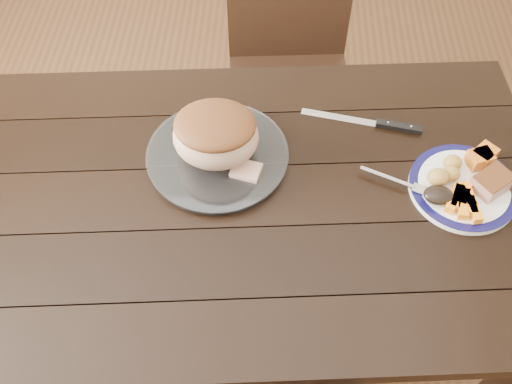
{
  "coord_description": "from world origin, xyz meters",
  "views": [
    {
      "loc": [
        0.11,
        -0.78,
        1.88
      ],
      "look_at": [
        0.08,
        -0.02,
        0.8
      ],
      "focal_mm": 40.0,
      "sensor_mm": 36.0,
      "label": 1
    }
  ],
  "objects_px": {
    "fork": "(401,183)",
    "carving_knife": "(384,124)",
    "dining_table": "(225,217)",
    "dinner_plate": "(463,188)",
    "chair_far": "(290,61)",
    "roast_joint": "(216,137)",
    "serving_platter": "(218,157)",
    "pork_slice": "(491,183)"
  },
  "relations": [
    {
      "from": "dinner_plate",
      "to": "fork",
      "type": "distance_m",
      "value": 0.15
    },
    {
      "from": "chair_far",
      "to": "serving_platter",
      "type": "bearing_deg",
      "value": 68.59
    },
    {
      "from": "chair_far",
      "to": "roast_joint",
      "type": "distance_m",
      "value": 0.72
    },
    {
      "from": "chair_far",
      "to": "roast_joint",
      "type": "height_order",
      "value": "chair_far"
    },
    {
      "from": "dining_table",
      "to": "chair_far",
      "type": "xyz_separation_m",
      "value": [
        0.17,
        0.74,
        -0.13
      ]
    },
    {
      "from": "dinner_plate",
      "to": "serving_platter",
      "type": "distance_m",
      "value": 0.61
    },
    {
      "from": "serving_platter",
      "to": "pork_slice",
      "type": "height_order",
      "value": "pork_slice"
    },
    {
      "from": "serving_platter",
      "to": "pork_slice",
      "type": "relative_size",
      "value": 4.14
    },
    {
      "from": "dining_table",
      "to": "chair_far",
      "type": "distance_m",
      "value": 0.77
    },
    {
      "from": "dining_table",
      "to": "carving_knife",
      "type": "xyz_separation_m",
      "value": [
        0.41,
        0.24,
        0.1
      ]
    },
    {
      "from": "serving_platter",
      "to": "dining_table",
      "type": "bearing_deg",
      "value": -78.99
    },
    {
      "from": "dining_table",
      "to": "serving_platter",
      "type": "bearing_deg",
      "value": 101.01
    },
    {
      "from": "dinner_plate",
      "to": "dining_table",
      "type": "bearing_deg",
      "value": -175.88
    },
    {
      "from": "fork",
      "to": "roast_joint",
      "type": "distance_m",
      "value": 0.46
    },
    {
      "from": "fork",
      "to": "roast_joint",
      "type": "bearing_deg",
      "value": -165.23
    },
    {
      "from": "chair_far",
      "to": "dinner_plate",
      "type": "xyz_separation_m",
      "value": [
        0.41,
        -0.7,
        0.23
      ]
    },
    {
      "from": "dinner_plate",
      "to": "pork_slice",
      "type": "bearing_deg",
      "value": -4.76
    },
    {
      "from": "dining_table",
      "to": "dinner_plate",
      "type": "bearing_deg",
      "value": 4.12
    },
    {
      "from": "fork",
      "to": "roast_joint",
      "type": "relative_size",
      "value": 0.81
    },
    {
      "from": "fork",
      "to": "roast_joint",
      "type": "xyz_separation_m",
      "value": [
        -0.45,
        0.07,
        0.07
      ]
    },
    {
      "from": "dinner_plate",
      "to": "serving_platter",
      "type": "relative_size",
      "value": 0.75
    },
    {
      "from": "dinner_plate",
      "to": "fork",
      "type": "xyz_separation_m",
      "value": [
        -0.15,
        0.0,
        0.01
      ]
    },
    {
      "from": "roast_joint",
      "to": "chair_far",
      "type": "bearing_deg",
      "value": 73.13
    },
    {
      "from": "fork",
      "to": "carving_knife",
      "type": "xyz_separation_m",
      "value": [
        -0.02,
        0.2,
        -0.01
      ]
    },
    {
      "from": "chair_far",
      "to": "fork",
      "type": "relative_size",
      "value": 5.48
    },
    {
      "from": "serving_platter",
      "to": "dinner_plate",
      "type": "bearing_deg",
      "value": -6.94
    },
    {
      "from": "serving_platter",
      "to": "carving_knife",
      "type": "height_order",
      "value": "serving_platter"
    },
    {
      "from": "dining_table",
      "to": "pork_slice",
      "type": "bearing_deg",
      "value": 3.31
    },
    {
      "from": "fork",
      "to": "dining_table",
      "type": "bearing_deg",
      "value": -150.39
    },
    {
      "from": "chair_far",
      "to": "roast_joint",
      "type": "bearing_deg",
      "value": 68.59
    },
    {
      "from": "dining_table",
      "to": "roast_joint",
      "type": "distance_m",
      "value": 0.21
    },
    {
      "from": "chair_far",
      "to": "fork",
      "type": "height_order",
      "value": "chair_far"
    },
    {
      "from": "dinner_plate",
      "to": "roast_joint",
      "type": "distance_m",
      "value": 0.61
    },
    {
      "from": "carving_knife",
      "to": "chair_far",
      "type": "bearing_deg",
      "value": 127.2
    },
    {
      "from": "pork_slice",
      "to": "carving_knife",
      "type": "bearing_deg",
      "value": 138.05
    },
    {
      "from": "fork",
      "to": "dinner_plate",
      "type": "bearing_deg",
      "value": 23.17
    },
    {
      "from": "carving_knife",
      "to": "dinner_plate",
      "type": "bearing_deg",
      "value": -38.31
    },
    {
      "from": "chair_far",
      "to": "dinner_plate",
      "type": "bearing_deg",
      "value": 116.12
    },
    {
      "from": "roast_joint",
      "to": "fork",
      "type": "bearing_deg",
      "value": -9.04
    },
    {
      "from": "dining_table",
      "to": "dinner_plate",
      "type": "xyz_separation_m",
      "value": [
        0.58,
        0.04,
        0.1
      ]
    },
    {
      "from": "carving_knife",
      "to": "pork_slice",
      "type": "bearing_deg",
      "value": -30.71
    },
    {
      "from": "pork_slice",
      "to": "roast_joint",
      "type": "distance_m",
      "value": 0.67
    }
  ]
}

